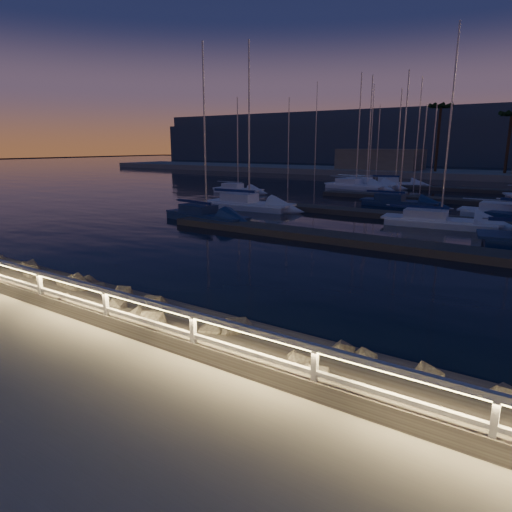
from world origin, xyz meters
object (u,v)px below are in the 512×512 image
object	(u,v)px
sailboat_e	(237,189)
sailboat_g	(512,213)
sailboat_f	(205,215)
sailboat_i	(365,184)
sailboat_m	(394,183)
sailboat_j	(397,202)
sailboat_n	(354,185)
sailboat_a	(247,204)
sailboat_c	(437,220)
guard_rail	(80,291)

from	to	relation	value
sailboat_e	sailboat_g	bearing A→B (deg)	-7.81
sailboat_f	sailboat_i	xyz separation A→B (m)	(-0.09, 30.58, 0.06)
sailboat_m	sailboat_i	bearing A→B (deg)	-148.22
sailboat_e	sailboat_i	xyz separation A→B (m)	(9.58, 13.82, 0.07)
sailboat_e	sailboat_j	size ratio (longest dim) A/B	0.91
sailboat_g	sailboat_j	size ratio (longest dim) A/B	1.14
sailboat_f	sailboat_i	bearing A→B (deg)	98.41
sailboat_e	sailboat_n	world-z (taller)	sailboat_n
sailboat_e	sailboat_m	world-z (taller)	sailboat_m
sailboat_a	sailboat_e	world-z (taller)	sailboat_a
sailboat_n	sailboat_m	bearing A→B (deg)	69.28
sailboat_a	sailboat_f	world-z (taller)	sailboat_a
sailboat_f	sailboat_j	bearing A→B (deg)	69.02
sailboat_c	sailboat_f	world-z (taller)	sailboat_c
sailboat_f	sailboat_n	distance (m)	28.64
sailboat_g	sailboat_m	distance (m)	25.66
sailboat_e	sailboat_g	size ratio (longest dim) A/B	0.80
sailboat_g	sailboat_n	distance (m)	23.98
sailboat_f	sailboat_m	xyz separation A→B (m)	(2.45, 33.90, 0.03)
sailboat_a	sailboat_m	size ratio (longest dim) A/B	1.10
sailboat_i	sailboat_c	bearing A→B (deg)	-59.67
sailboat_a	sailboat_e	distance (m)	13.42
sailboat_g	sailboat_i	size ratio (longest dim) A/B	0.96
guard_rail	sailboat_m	distance (m)	51.84
sailboat_m	sailboat_n	xyz separation A→B (m)	(-3.12, -5.27, 0.01)
sailboat_a	sailboat_c	distance (m)	15.08
sailboat_g	sailboat_n	bearing A→B (deg)	141.63
sailboat_j	sailboat_i	bearing A→B (deg)	119.52
sailboat_a	sailboat_g	size ratio (longest dim) A/B	1.03
sailboat_e	sailboat_m	size ratio (longest dim) A/B	0.85
sailboat_f	sailboat_m	world-z (taller)	sailboat_m
sailboat_e	sailboat_j	world-z (taller)	sailboat_j
guard_rail	sailboat_e	bearing A→B (deg)	120.53
sailboat_c	sailboat_g	bearing A→B (deg)	53.82
sailboat_a	sailboat_m	bearing A→B (deg)	79.71
sailboat_a	sailboat_n	xyz separation A→B (m)	(0.33, 22.10, -0.02)
sailboat_e	sailboat_j	xyz separation A→B (m)	(18.38, -1.20, 0.00)
sailboat_e	sailboat_i	distance (m)	16.81
sailboat_n	sailboat_i	bearing A→B (deg)	83.49
sailboat_a	sailboat_f	size ratio (longest dim) A/B	1.12
sailboat_e	sailboat_m	distance (m)	20.99
sailboat_i	sailboat_j	xyz separation A→B (m)	(8.80, -15.01, -0.07)
sailboat_a	guard_rail	bearing A→B (deg)	-67.54
sailboat_c	sailboat_j	distance (m)	10.21
sailboat_a	sailboat_m	xyz separation A→B (m)	(3.44, 27.37, -0.03)
sailboat_g	sailboat_j	bearing A→B (deg)	167.46
sailboat_i	sailboat_m	bearing A→B (deg)	51.96
sailboat_j	sailboat_m	distance (m)	19.37
sailboat_g	sailboat_i	world-z (taller)	sailboat_i
sailboat_a	sailboat_i	distance (m)	24.07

